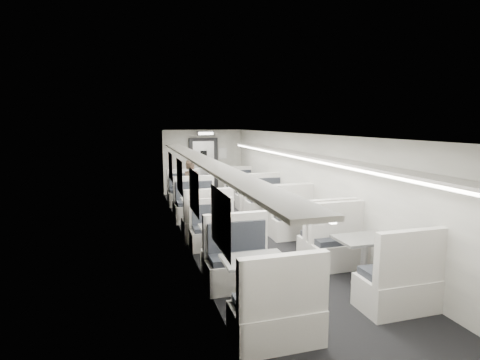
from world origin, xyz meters
TOP-DOWN VIEW (x-y plane):
  - room at (0.00, 0.00)m, footprint 3.24×12.24m
  - booth_left_a at (-1.00, 3.19)m, footprint 1.07×2.17m
  - booth_left_b at (-1.00, 1.07)m, footprint 1.12×2.27m
  - booth_left_c at (-1.00, -1.13)m, footprint 0.97×1.96m
  - booth_left_d at (-1.00, -3.23)m, footprint 1.10×2.22m
  - booth_right_a at (1.00, 3.72)m, footprint 1.04×2.10m
  - booth_right_b at (1.00, 1.01)m, footprint 1.13×2.30m
  - booth_right_c at (1.00, -1.00)m, footprint 1.13×2.30m
  - booth_right_d at (1.00, -2.91)m, footprint 1.14×2.31m
  - passenger at (-0.97, 2.62)m, footprint 0.69×0.57m
  - window_a at (-1.49, 3.40)m, footprint 0.02×1.18m
  - window_b at (-1.49, 1.20)m, footprint 0.02×1.18m
  - window_c at (-1.49, -1.00)m, footprint 0.02×1.18m
  - window_d at (-1.49, -3.20)m, footprint 0.02×1.18m
  - luggage_rack_left at (-1.24, -0.30)m, footprint 0.46×10.40m
  - luggage_rack_right at (1.24, -0.30)m, footprint 0.46×10.40m
  - vestibule_door at (0.00, 5.93)m, footprint 1.10×0.13m
  - exit_sign at (0.00, 5.44)m, footprint 0.62×0.12m
  - wall_notice at (0.75, 5.92)m, footprint 0.32×0.02m

SIDE VIEW (x-z plane):
  - booth_left_c at x=-1.00m, z-range -0.17..0.88m
  - booth_right_a at x=1.00m, z-range -0.19..0.94m
  - booth_left_a at x=-1.00m, z-range -0.19..0.97m
  - booth_left_d at x=-1.00m, z-range -0.20..0.99m
  - booth_left_b at x=-1.00m, z-range -0.20..1.01m
  - booth_right_b at x=1.00m, z-range -0.20..1.03m
  - booth_right_c at x=1.00m, z-range -0.20..1.03m
  - booth_right_d at x=1.00m, z-range -0.20..1.03m
  - passenger at x=-0.97m, z-range 0.00..1.61m
  - vestibule_door at x=0.00m, z-range -0.01..2.09m
  - room at x=0.00m, z-range -0.12..2.52m
  - window_a at x=-1.49m, z-range 0.93..1.77m
  - window_b at x=-1.49m, z-range 0.93..1.77m
  - window_c at x=-1.49m, z-range 0.93..1.77m
  - window_d at x=-1.49m, z-range 0.93..1.77m
  - wall_notice at x=0.75m, z-range 1.30..1.70m
  - luggage_rack_left at x=-1.24m, z-range 1.87..1.96m
  - luggage_rack_right at x=1.24m, z-range 1.87..1.96m
  - exit_sign at x=0.00m, z-range 2.20..2.36m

